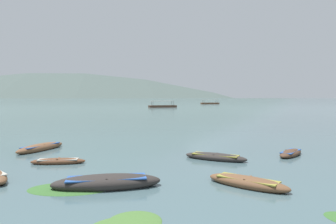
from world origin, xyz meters
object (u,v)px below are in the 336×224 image
(rowboat_7, at_px, (291,153))
(ferry_0, at_px, (210,103))
(rowboat_0, at_px, (107,183))
(rowboat_2, at_px, (247,182))
(rowboat_3, at_px, (215,157))
(rowboat_6, at_px, (41,148))
(ferry_1, at_px, (162,106))
(rowboat_1, at_px, (58,161))

(rowboat_7, relative_size, ferry_0, 0.30)
(rowboat_0, relative_size, rowboat_2, 1.31)
(rowboat_3, bearing_deg, rowboat_6, 169.59)
(ferry_0, bearing_deg, rowboat_3, -92.68)
(rowboat_6, relative_size, ferry_0, 0.43)
(ferry_0, height_order, ferry_1, same)
(ferry_1, bearing_deg, rowboat_7, -78.85)
(rowboat_1, relative_size, ferry_1, 0.30)
(rowboat_0, xyz_separation_m, rowboat_2, (5.88, 0.71, -0.05))
(rowboat_1, height_order, ferry_1, ferry_1)
(rowboat_2, bearing_deg, rowboat_6, 149.69)
(rowboat_0, relative_size, rowboat_1, 1.50)
(rowboat_0, relative_size, rowboat_3, 1.18)
(rowboat_1, distance_m, rowboat_7, 14.37)
(rowboat_6, bearing_deg, rowboat_7, -1.75)
(rowboat_7, bearing_deg, rowboat_1, -165.47)
(rowboat_7, bearing_deg, rowboat_2, -118.84)
(rowboat_6, relative_size, rowboat_7, 1.44)
(ferry_1, bearing_deg, rowboat_2, -81.87)
(rowboat_1, xyz_separation_m, ferry_0, (15.96, 151.23, 0.32))
(rowboat_3, bearing_deg, rowboat_7, 19.16)
(rowboat_2, height_order, rowboat_3, rowboat_2)
(rowboat_3, relative_size, ferry_1, 0.38)
(rowboat_6, distance_m, ferry_0, 148.34)
(rowboat_2, height_order, ferry_1, ferry_1)
(rowboat_2, distance_m, rowboat_6, 15.24)
(rowboat_3, distance_m, rowboat_7, 5.22)
(rowboat_6, bearing_deg, rowboat_2, -30.31)
(rowboat_1, height_order, ferry_0, ferry_0)
(rowboat_7, distance_m, ferry_1, 93.24)
(rowboat_7, bearing_deg, rowboat_6, 178.25)
(rowboat_0, height_order, rowboat_6, rowboat_0)
(rowboat_7, xyz_separation_m, ferry_0, (2.05, 147.62, 0.30))
(rowboat_7, height_order, ferry_1, ferry_1)
(rowboat_1, bearing_deg, rowboat_6, 127.71)
(rowboat_6, relative_size, ferry_1, 0.42)
(rowboat_0, height_order, rowboat_7, rowboat_0)
(ferry_0, bearing_deg, rowboat_6, -97.42)
(rowboat_6, bearing_deg, ferry_0, 82.58)
(ferry_1, bearing_deg, rowboat_6, -89.42)
(rowboat_3, distance_m, ferry_1, 94.11)
(rowboat_3, bearing_deg, ferry_1, 98.00)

